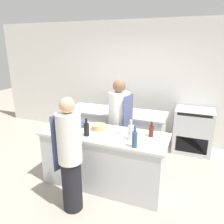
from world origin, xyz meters
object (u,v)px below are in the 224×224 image
at_px(bottle_olive_oil, 151,131).
at_px(bottle_wine, 131,132).
at_px(bowl_mixing_large, 99,127).
at_px(bowl_prep_small, 81,124).
at_px(chef_at_prep_near, 70,156).
at_px(bottle_vinegar, 135,139).
at_px(chef_at_stove, 119,124).
at_px(oven_range, 193,131).
at_px(bowl_ceramic_blue, 123,131).
at_px(bottle_cooking_oil, 86,129).

distance_m(bottle_olive_oil, bottle_wine, 0.34).
height_order(bottle_olive_oil, bowl_mixing_large, bottle_olive_oil).
relative_size(bottle_olive_oil, bowl_prep_small, 0.99).
bearing_deg(chef_at_prep_near, bowl_prep_small, 36.54).
height_order(bottle_vinegar, bowl_mixing_large, bottle_vinegar).
xyz_separation_m(chef_at_stove, bottle_olive_oil, (0.72, -0.56, 0.18)).
relative_size(oven_range, bowl_ceramic_blue, 5.41).
relative_size(chef_at_stove, bowl_prep_small, 6.92).
xyz_separation_m(bottle_vinegar, bottle_wine, (-0.12, 0.23, -0.00)).
xyz_separation_m(bottle_olive_oil, bowl_mixing_large, (-0.87, -0.03, -0.05)).
bearing_deg(bowl_mixing_large, bottle_wine, -17.75).
bearing_deg(bowl_prep_small, bottle_wine, -13.52).
distance_m(bottle_vinegar, bottle_wine, 0.26).
relative_size(oven_range, bottle_vinegar, 3.05).
distance_m(chef_at_prep_near, bottle_wine, 0.93).
xyz_separation_m(chef_at_prep_near, bottle_olive_oil, (0.91, 0.86, 0.18)).
bearing_deg(bottle_olive_oil, bottle_wine, -139.32).
bearing_deg(bottle_olive_oil, bowl_ceramic_blue, -177.09).
bearing_deg(bottle_cooking_oil, bowl_mixing_large, 78.54).
relative_size(bottle_cooking_oil, bowl_prep_small, 1.16).
distance_m(oven_range, bowl_prep_small, 2.48).
height_order(oven_range, bottle_wine, bottle_wine).
height_order(oven_range, bowl_mixing_large, bowl_mixing_large).
bearing_deg(bottle_olive_oil, bowl_mixing_large, -178.26).
height_order(bottle_olive_oil, bowl_prep_small, bottle_olive_oil).
distance_m(chef_at_stove, bottle_cooking_oil, 0.94).
bearing_deg(bottle_wine, bowl_ceramic_blue, 131.75).
bearing_deg(chef_at_prep_near, bowl_ceramic_blue, -12.52).
xyz_separation_m(bottle_olive_oil, bowl_ceramic_blue, (-0.44, -0.02, -0.07)).
height_order(chef_at_prep_near, bowl_mixing_large, chef_at_prep_near).
bearing_deg(chef_at_stove, bottle_wine, 39.64).
bearing_deg(bowl_ceramic_blue, bottle_vinegar, -54.88).
bearing_deg(bowl_prep_small, chef_at_prep_near, -70.13).
relative_size(chef_at_stove, bottle_cooking_oil, 5.98).
distance_m(bottle_wine, bowl_mixing_large, 0.65).
xyz_separation_m(bottle_cooking_oil, bowl_mixing_large, (0.06, 0.31, -0.07)).
xyz_separation_m(chef_at_prep_near, bowl_mixing_large, (0.04, 0.84, 0.13)).
bearing_deg(bowl_mixing_large, bowl_ceramic_blue, 0.56).
xyz_separation_m(bottle_vinegar, bowl_prep_small, (-1.09, 0.46, -0.10)).
bearing_deg(bowl_prep_small, bowl_mixing_large, -5.87).
xyz_separation_m(oven_range, bowl_prep_small, (-1.82, -1.62, 0.46)).
bearing_deg(bottle_cooking_oil, chef_at_stove, 76.83).
distance_m(bottle_olive_oil, bottle_cooking_oil, 0.99).
distance_m(bottle_vinegar, bowl_prep_small, 1.18).
relative_size(bottle_wine, bowl_mixing_large, 1.29).
bearing_deg(chef_at_stove, bowl_mixing_large, -5.11).
relative_size(bottle_wine, bowl_ceramic_blue, 1.73).
height_order(bottle_vinegar, bowl_prep_small, bottle_vinegar).
bearing_deg(bottle_vinegar, bowl_mixing_large, 149.98).
height_order(bottle_cooking_oil, bowl_mixing_large, bottle_cooking_oil).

